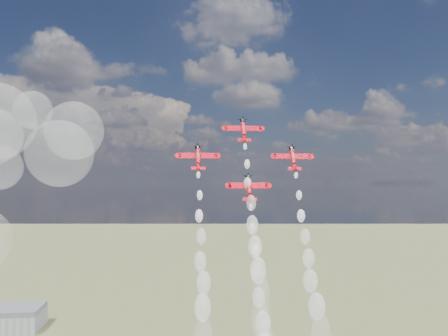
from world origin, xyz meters
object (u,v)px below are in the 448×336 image
at_px(plane_left, 198,157).
at_px(plane_slot, 249,187).
at_px(plane_right, 293,158).
at_px(plane_lead, 244,130).

height_order(plane_left, plane_slot, plane_left).
height_order(plane_right, plane_slot, plane_right).
bearing_deg(plane_lead, plane_left, -161.66).
relative_size(plane_lead, plane_right, 1.00).
height_order(plane_left, plane_right, same).
distance_m(plane_right, plane_slot, 15.90).
relative_size(plane_lead, plane_left, 1.00).
relative_size(plane_right, plane_slot, 1.00).
xyz_separation_m(plane_right, plane_slot, (-13.02, -4.32, -8.03)).
bearing_deg(plane_slot, plane_left, 161.66).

